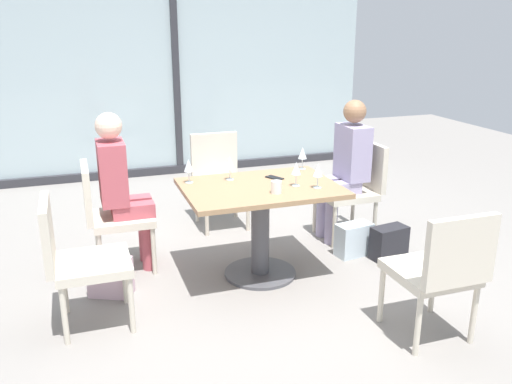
% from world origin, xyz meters
% --- Properties ---
extents(ground_plane, '(12.00, 12.00, 0.00)m').
position_xyz_m(ground_plane, '(0.00, 0.00, 0.00)').
color(ground_plane, gray).
extents(window_wall_backdrop, '(5.01, 0.10, 2.70)m').
position_xyz_m(window_wall_backdrop, '(0.00, 3.20, 1.21)').
color(window_wall_backdrop, '#A3B7BC').
rests_on(window_wall_backdrop, ground_plane).
extents(dining_table_main, '(1.15, 0.83, 0.73)m').
position_xyz_m(dining_table_main, '(0.00, 0.00, 0.53)').
color(dining_table_main, '#997551').
rests_on(dining_table_main, ground_plane).
extents(chair_far_right, '(0.51, 0.46, 0.87)m').
position_xyz_m(chair_far_right, '(1.08, 0.48, 0.50)').
color(chair_far_right, beige).
rests_on(chair_far_right, ground_plane).
extents(chair_far_left, '(0.51, 0.46, 0.87)m').
position_xyz_m(chair_far_left, '(-1.08, 0.48, 0.50)').
color(chair_far_left, beige).
rests_on(chair_far_left, ground_plane).
extents(chair_near_window, '(0.46, 0.51, 0.87)m').
position_xyz_m(chair_near_window, '(0.00, 1.21, 0.50)').
color(chair_near_window, beige).
rests_on(chair_near_window, ground_plane).
extents(chair_side_end, '(0.50, 0.46, 0.87)m').
position_xyz_m(chair_side_end, '(-1.34, -0.32, 0.50)').
color(chair_side_end, beige).
rests_on(chair_side_end, ground_plane).
extents(chair_front_right, '(0.46, 0.50, 0.87)m').
position_xyz_m(chair_front_right, '(0.72, -1.21, 0.50)').
color(chair_front_right, beige).
rests_on(chair_front_right, ground_plane).
extents(person_far_right, '(0.39, 0.34, 1.26)m').
position_xyz_m(person_far_right, '(0.97, 0.48, 0.70)').
color(person_far_right, '#9E93B7').
rests_on(person_far_right, ground_plane).
extents(person_far_left, '(0.39, 0.34, 1.26)m').
position_xyz_m(person_far_left, '(-0.97, 0.48, 0.70)').
color(person_far_left, '#B24C56').
rests_on(person_far_left, ground_plane).
extents(wine_glass_0, '(0.07, 0.07, 0.18)m').
position_xyz_m(wine_glass_0, '(0.38, -0.19, 0.86)').
color(wine_glass_0, silver).
rests_on(wine_glass_0, dining_table_main).
extents(wine_glass_1, '(0.07, 0.07, 0.18)m').
position_xyz_m(wine_glass_1, '(0.49, 0.33, 0.86)').
color(wine_glass_1, silver).
rests_on(wine_glass_1, dining_table_main).
extents(wine_glass_2, '(0.07, 0.07, 0.18)m').
position_xyz_m(wine_glass_2, '(-0.49, 0.25, 0.86)').
color(wine_glass_2, silver).
rests_on(wine_glass_2, dining_table_main).
extents(wine_glass_3, '(0.07, 0.07, 0.18)m').
position_xyz_m(wine_glass_3, '(-0.17, 0.22, 0.86)').
color(wine_glass_3, silver).
rests_on(wine_glass_3, dining_table_main).
extents(wine_glass_4, '(0.07, 0.07, 0.18)m').
position_xyz_m(wine_glass_4, '(0.25, -0.09, 0.86)').
color(wine_glass_4, silver).
rests_on(wine_glass_4, dining_table_main).
extents(coffee_cup, '(0.08, 0.08, 0.09)m').
position_xyz_m(coffee_cup, '(0.05, -0.21, 0.78)').
color(coffee_cup, white).
rests_on(coffee_cup, dining_table_main).
extents(cell_phone_on_table, '(0.13, 0.16, 0.01)m').
position_xyz_m(cell_phone_on_table, '(0.17, 0.15, 0.73)').
color(cell_phone_on_table, black).
rests_on(cell_phone_on_table, dining_table_main).
extents(handbag_0, '(0.32, 0.20, 0.28)m').
position_xyz_m(handbag_0, '(1.12, -0.07, 0.14)').
color(handbag_0, '#232328').
rests_on(handbag_0, ground_plane).
extents(handbag_1, '(0.34, 0.27, 0.28)m').
position_xyz_m(handbag_1, '(-1.13, 0.04, 0.14)').
color(handbag_1, beige).
rests_on(handbag_1, ground_plane).
extents(handbag_2, '(0.32, 0.20, 0.28)m').
position_xyz_m(handbag_2, '(0.87, 0.09, 0.14)').
color(handbag_2, silver).
rests_on(handbag_2, ground_plane).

